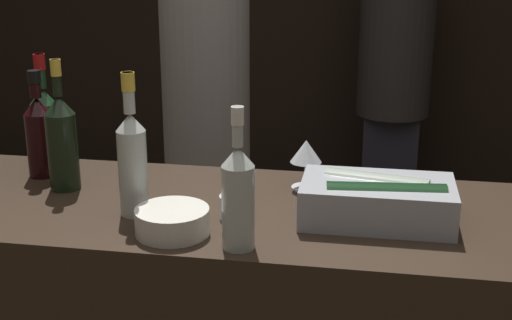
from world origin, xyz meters
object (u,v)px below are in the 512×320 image
object	(u,v)px
ice_bin_with_bottles	(378,199)
red_wine_bottle_black_foil	(39,133)
bowl_white	(172,220)
champagne_bottle	(62,140)
wine_glass	(306,153)
white_wine_bottle	(238,194)
candle_votive	(236,207)
red_wine_bottle_burgundy	(45,122)
person_blond_tee	(394,81)
rose_wine_bottle	(132,158)
person_in_hoodie	(207,125)

from	to	relation	value
ice_bin_with_bottles	red_wine_bottle_black_foil	bearing A→B (deg)	169.71
bowl_white	champagne_bottle	bearing A→B (deg)	146.96
ice_bin_with_bottles	red_wine_bottle_black_foil	distance (m)	0.98
wine_glass	red_wine_bottle_black_foil	bearing A→B (deg)	-178.12
wine_glass	white_wine_bottle	xyz separation A→B (m)	(-0.11, -0.41, 0.03)
wine_glass	champagne_bottle	distance (m)	0.67
candle_votive	white_wine_bottle	distance (m)	0.20
bowl_white	red_wine_bottle_burgundy	distance (m)	0.69
white_wine_bottle	champagne_bottle	distance (m)	0.62
bowl_white	white_wine_bottle	distance (m)	0.20
red_wine_bottle_black_foil	wine_glass	bearing A→B (deg)	1.88
bowl_white	red_wine_bottle_black_foil	xyz separation A→B (m)	(-0.49, 0.34, 0.10)
ice_bin_with_bottles	wine_glass	world-z (taller)	wine_glass
candle_votive	person_blond_tee	world-z (taller)	person_blond_tee
rose_wine_bottle	white_wine_bottle	xyz separation A→B (m)	(0.30, -0.15, -0.02)
wine_glass	champagne_bottle	size ratio (longest dim) A/B	0.38
champagne_bottle	person_blond_tee	size ratio (longest dim) A/B	0.22
white_wine_bottle	champagne_bottle	size ratio (longest dim) A/B	0.91
bowl_white	red_wine_bottle_black_foil	bearing A→B (deg)	145.46
candle_votive	red_wine_bottle_burgundy	xyz separation A→B (m)	(-0.65, 0.32, 0.10)
wine_glass	red_wine_bottle_burgundy	xyz separation A→B (m)	(-0.80, 0.08, 0.03)
ice_bin_with_bottles	wine_glass	bearing A→B (deg)	134.89
red_wine_bottle_black_foil	white_wine_bottle	bearing A→B (deg)	-30.38
candle_votive	red_wine_bottle_burgundy	size ratio (longest dim) A/B	0.25
rose_wine_bottle	person_in_hoodie	xyz separation A→B (m)	(-0.04, 0.93, -0.17)
person_in_hoodie	bowl_white	bearing A→B (deg)	-179.10
bowl_white	person_in_hoodie	xyz separation A→B (m)	(-0.17, 1.04, -0.05)
red_wine_bottle_burgundy	candle_votive	bearing A→B (deg)	-26.12
ice_bin_with_bottles	person_blond_tee	size ratio (longest dim) A/B	0.22
ice_bin_with_bottles	wine_glass	xyz separation A→B (m)	(-0.20, 0.20, 0.05)
champagne_bottle	white_wine_bottle	bearing A→B (deg)	-28.34
person_in_hoodie	red_wine_bottle_burgundy	bearing A→B (deg)	141.21
rose_wine_bottle	red_wine_bottle_black_foil	bearing A→B (deg)	146.93
ice_bin_with_bottles	champagne_bottle	xyz separation A→B (m)	(-0.85, 0.08, 0.08)
wine_glass	red_wine_bottle_burgundy	world-z (taller)	red_wine_bottle_burgundy
ice_bin_with_bottles	bowl_white	distance (m)	0.50
red_wine_bottle_burgundy	red_wine_bottle_black_foil	distance (m)	0.11
person_blond_tee	bowl_white	bearing A→B (deg)	-172.66
person_in_hoodie	candle_votive	bearing A→B (deg)	-170.35
red_wine_bottle_black_foil	person_in_hoodie	distance (m)	0.78
white_wine_bottle	candle_votive	bearing A→B (deg)	103.21
ice_bin_with_bottles	person_blond_tee	bearing A→B (deg)	88.14
wine_glass	rose_wine_bottle	size ratio (longest dim) A/B	0.38
bowl_white	red_wine_bottle_burgundy	xyz separation A→B (m)	(-0.52, 0.44, 0.10)
red_wine_bottle_burgundy	person_in_hoodie	size ratio (longest dim) A/B	0.20
wine_glass	white_wine_bottle	size ratio (longest dim) A/B	0.42
ice_bin_with_bottles	champagne_bottle	size ratio (longest dim) A/B	1.03
red_wine_bottle_burgundy	white_wine_bottle	size ratio (longest dim) A/B	1.04
wine_glass	red_wine_bottle_burgundy	size ratio (longest dim) A/B	0.41
champagne_bottle	person_in_hoodie	xyz separation A→B (m)	(0.21, 0.79, -0.16)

